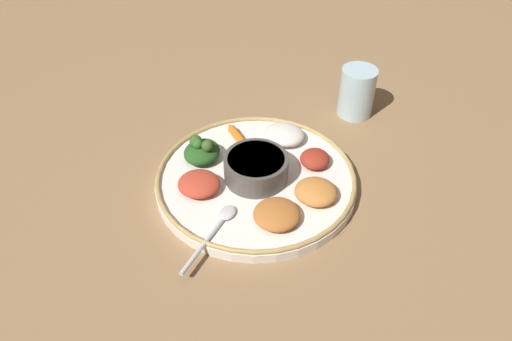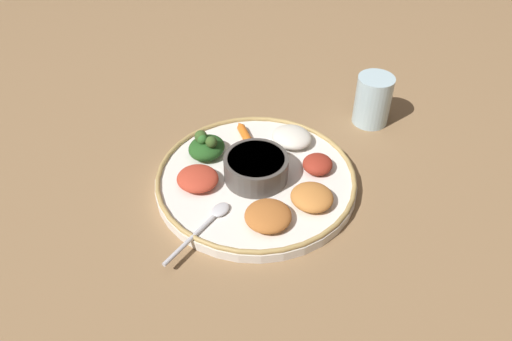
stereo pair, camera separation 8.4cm
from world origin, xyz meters
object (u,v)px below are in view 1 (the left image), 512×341
at_px(spoon, 217,226).
at_px(greens_pile, 202,151).
at_px(carrot_near_spoon, 237,135).
at_px(center_bowl, 256,167).
at_px(drinking_glass, 356,95).

xyz_separation_m(spoon, greens_pile, (-0.04, 0.16, 0.01)).
relative_size(spoon, carrot_near_spoon, 1.98).
bearing_deg(center_bowl, drinking_glass, 48.32).
xyz_separation_m(center_bowl, drinking_glass, (0.19, 0.22, 0.00)).
bearing_deg(drinking_glass, center_bowl, -131.68).
xyz_separation_m(greens_pile, carrot_near_spoon, (0.06, 0.06, -0.01)).
bearing_deg(carrot_near_spoon, center_bowl, -70.34).
bearing_deg(center_bowl, greens_pile, 154.45).
distance_m(carrot_near_spoon, drinking_glass, 0.26).
xyz_separation_m(center_bowl, carrot_near_spoon, (-0.04, 0.11, -0.02)).
bearing_deg(carrot_near_spoon, greens_pile, -133.95).
bearing_deg(greens_pile, center_bowl, -25.55).
height_order(center_bowl, carrot_near_spoon, center_bowl).
bearing_deg(center_bowl, carrot_near_spoon, 109.66).
height_order(greens_pile, drinking_glass, drinking_glass).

